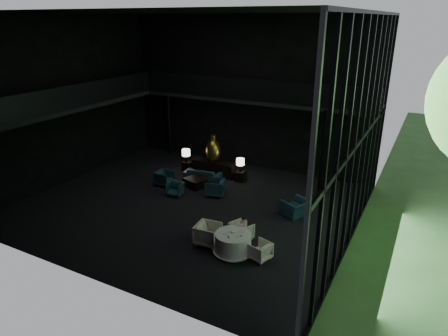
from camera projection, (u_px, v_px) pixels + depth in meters
The scene contains 35 objects.
floor at pixel (189, 205), 17.76m from camera, with size 14.00×12.00×0.02m, color black.
ceiling at pixel (182, 12), 14.95m from camera, with size 14.00×12.00×0.02m, color black.
wall_back at pixel (247, 94), 21.31m from camera, with size 14.00×0.04×8.00m, color black.
wall_front at pixel (71, 160), 11.39m from camera, with size 14.00×0.04×8.00m, color black.
wall_left at pixel (65, 101), 19.43m from camera, with size 0.04×12.00×8.00m, color black.
curtain_wall at pixel (361, 139), 13.30m from camera, with size 0.20×12.00×8.00m, color black, non-canonical shape.
mezzanine_left at pixel (80, 103), 18.99m from camera, with size 2.00×12.00×0.25m, color black.
mezzanine_back at pixel (257, 99), 20.05m from camera, with size 12.00×2.00×0.25m, color black.
railing_left at pixel (94, 92), 18.34m from camera, with size 0.06×12.00×1.00m, color black.
railing_back at pixel (249, 90), 19.01m from camera, with size 12.00×0.06×1.00m, color black.
column_nw at pixel (169, 121), 23.97m from camera, with size 0.24×0.24×4.00m, color black.
column_ne at pixel (323, 153), 18.26m from camera, with size 0.24×0.24×4.00m, color black.
console at pixel (214, 168), 21.01m from camera, with size 2.40×0.54×0.76m, color black.
bronze_urn at pixel (213, 150), 20.66m from camera, with size 0.77×0.77×1.44m.
side_table_left at pixel (187, 166), 21.70m from camera, with size 0.45×0.45×0.50m, color black.
table_lamp_left at pixel (186, 153), 21.36m from camera, with size 0.43×0.43×0.73m.
side_table_right at pixel (240, 176), 20.29m from camera, with size 0.47×0.47×0.52m, color black.
table_lamp_right at pixel (240, 162), 20.01m from camera, with size 0.41×0.41×0.69m.
sofa at pixel (203, 173), 20.46m from camera, with size 1.79×0.52×0.70m, color #112737.
lounge_armchair_west at pixel (164, 177), 19.75m from camera, with size 0.80×0.74×0.82m, color black.
lounge_armchair_east at pixel (215, 186), 18.56m from camera, with size 0.89×0.84×0.92m, color black.
lounge_armchair_south at pixel (175, 189), 18.58m from camera, with size 0.62×0.58×0.64m, color #12232E.
window_armchair at pixel (296, 205), 16.64m from camera, with size 1.07×0.69×0.93m, color black.
coffee_table at pixel (196, 182), 19.65m from camera, with size 0.97×0.97×0.43m, color black.
dining_table at pixel (233, 244), 14.04m from camera, with size 1.45×1.45×0.75m.
dining_chair_north at pixel (242, 230), 14.91m from camera, with size 0.69×0.65×0.71m, color silver.
dining_chair_east at pixel (260, 251), 13.68m from camera, with size 0.60×0.56×0.61m, color beige.
dining_chair_west at pixel (208, 232), 14.55m from camera, with size 0.94×0.88×0.97m, color silver.
child at pixel (244, 223), 14.66m from camera, with size 0.26×0.26×0.55m.
plate_a at pixel (227, 234), 13.88m from camera, with size 0.24×0.24×0.01m, color white.
plate_b at pixel (241, 232), 14.02m from camera, with size 0.22×0.22×0.02m, color white.
saucer at pixel (238, 237), 13.69m from camera, with size 0.15×0.15×0.01m, color white.
coffee_cup at pixel (241, 235), 13.71m from camera, with size 0.08×0.08×0.06m, color white.
cereal_bowl at pixel (232, 232), 13.95m from camera, with size 0.17×0.17×0.09m, color white.
cream_pot at pixel (228, 237), 13.62m from camera, with size 0.06×0.06×0.08m, color #99999E.
Camera 1 is at (8.92, -13.43, 7.78)m, focal length 32.00 mm.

